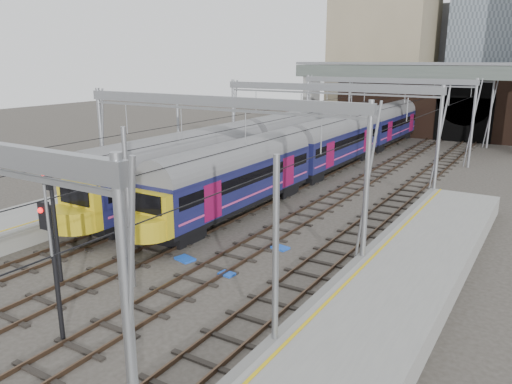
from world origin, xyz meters
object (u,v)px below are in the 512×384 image
Objects in this scene: signal_near_left at (53,213)px; signal_near_centre at (52,256)px; train_second at (250,150)px; train_main at (366,131)px.

signal_near_centre is at bearing -33.96° from signal_near_left.
train_second is 6.40× the size of signal_near_left.
signal_near_left is (-0.90, -36.60, 0.85)m from train_main.
train_main is 1.87× the size of train_second.
signal_near_centre is at bearing -73.45° from train_second.
train_second is at bearing 102.71° from signal_near_centre.
train_main is at bearing 75.92° from train_second.
signal_near_centre is at bearing -85.63° from train_main.
train_second reaches higher than train_main.
signal_near_centre is (3.92, -2.98, -0.10)m from signal_near_left.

